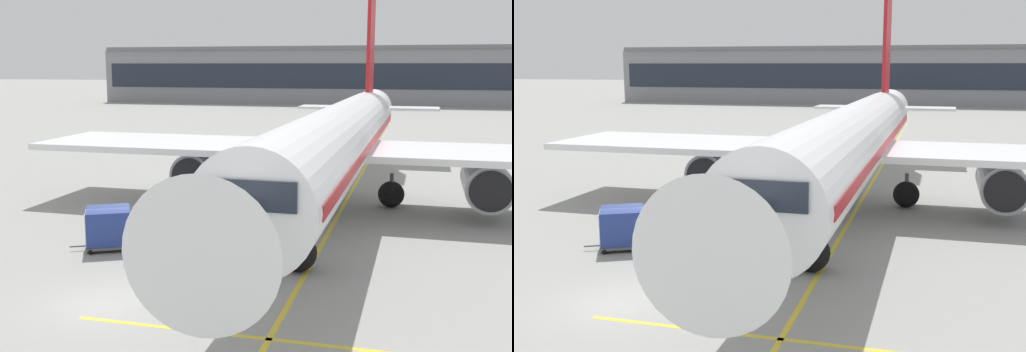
% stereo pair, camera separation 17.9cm
% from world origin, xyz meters
% --- Properties ---
extents(ground_plane, '(600.00, 600.00, 0.00)m').
position_xyz_m(ground_plane, '(0.00, 0.00, 0.00)').
color(ground_plane, gray).
extents(parked_airplane, '(35.42, 45.77, 15.39)m').
position_xyz_m(parked_airplane, '(5.77, 16.47, 3.83)').
color(parked_airplane, white).
rests_on(parked_airplane, ground).
extents(belt_loader, '(5.22, 3.64, 3.10)m').
position_xyz_m(belt_loader, '(1.79, 9.22, 0.88)').
color(belt_loader, '#A3A8B2').
rests_on(belt_loader, ground).
extents(baggage_cart_lead, '(2.78, 2.34, 1.91)m').
position_xyz_m(baggage_cart_lead, '(-0.64, 6.88, 1.00)').
color(baggage_cart_lead, '#515156').
rests_on(baggage_cart_lead, ground).
extents(baggage_cart_second, '(2.78, 2.34, 1.91)m').
position_xyz_m(baggage_cart_second, '(-3.01, 5.83, 1.00)').
color(baggage_cart_second, '#515156').
rests_on(baggage_cart_second, ground).
extents(ground_crew_by_loader, '(0.41, 0.49, 1.74)m').
position_xyz_m(ground_crew_by_loader, '(0.83, 7.23, 1.00)').
color(ground_crew_by_loader, '#333847').
rests_on(ground_crew_by_loader, ground).
extents(ground_crew_by_carts, '(0.43, 0.46, 1.74)m').
position_xyz_m(ground_crew_by_carts, '(2.86, 8.70, 1.00)').
color(ground_crew_by_carts, '#333847').
rests_on(ground_crew_by_carts, ground).
extents(ground_crew_marshaller, '(0.48, 0.41, 1.74)m').
position_xyz_m(ground_crew_marshaller, '(-0.65, 7.40, 1.00)').
color(ground_crew_marshaller, '#514C42').
rests_on(ground_crew_marshaller, ground).
extents(ground_crew_wingwalker, '(0.39, 0.51, 1.74)m').
position_xyz_m(ground_crew_wingwalker, '(2.67, 7.30, 1.00)').
color(ground_crew_wingwalker, black).
rests_on(ground_crew_wingwalker, ground).
extents(safety_cone_engine_keepout, '(0.61, 0.61, 0.70)m').
position_xyz_m(safety_cone_engine_keepout, '(-0.09, 13.10, 0.34)').
color(safety_cone_engine_keepout, black).
rests_on(safety_cone_engine_keepout, ground).
extents(safety_cone_wingtip, '(0.64, 0.64, 0.72)m').
position_xyz_m(safety_cone_wingtip, '(-1.56, 13.17, 0.35)').
color(safety_cone_wingtip, black).
rests_on(safety_cone_wingtip, ground).
extents(safety_cone_nose_mark, '(0.67, 0.67, 0.75)m').
position_xyz_m(safety_cone_nose_mark, '(0.68, 14.17, 0.36)').
color(safety_cone_nose_mark, black).
rests_on(safety_cone_nose_mark, ground).
extents(apron_guidance_line_lead_in, '(0.20, 110.00, 0.01)m').
position_xyz_m(apron_guidance_line_lead_in, '(6.04, 15.66, 0.00)').
color(apron_guidance_line_lead_in, yellow).
rests_on(apron_guidance_line_lead_in, ground).
extents(apron_guidance_line_stop_bar, '(12.00, 0.20, 0.01)m').
position_xyz_m(apron_guidance_line_stop_bar, '(5.77, -1.37, 0.00)').
color(apron_guidance_line_stop_bar, yellow).
rests_on(apron_guidance_line_stop_bar, ground).
extents(terminal_building, '(94.17, 17.13, 11.91)m').
position_xyz_m(terminal_building, '(-10.40, 115.99, 5.90)').
color(terminal_building, gray).
rests_on(terminal_building, ground).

